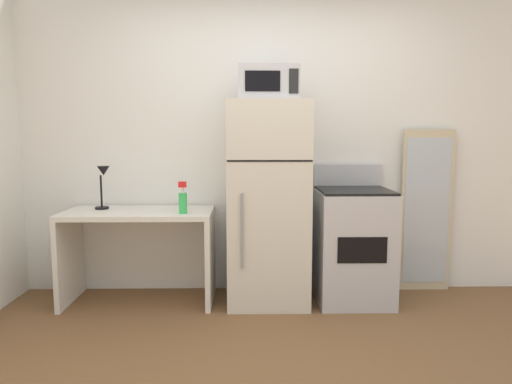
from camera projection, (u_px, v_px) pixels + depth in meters
The scene contains 8 objects.
wall_back_white at pixel (273, 141), 4.09m from camera, with size 5.00×0.10×2.60m, color white.
desk at pixel (139, 238), 3.81m from camera, with size 1.18×0.58×0.75m.
desk_lamp at pixel (103, 180), 3.82m from camera, with size 0.14×0.12×0.35m.
spray_bottle at pixel (183, 201), 3.63m from camera, with size 0.06×0.06×0.25m.
refrigerator at pixel (268, 203), 3.79m from camera, with size 0.64×0.62×1.62m.
microwave at pixel (268, 83), 3.65m from camera, with size 0.46×0.35×0.26m.
oven_range at pixel (353, 244), 3.84m from camera, with size 0.58×0.61×1.10m.
leaning_mirror at pixel (426, 211), 4.08m from camera, with size 0.44×0.03×1.40m.
Camera 1 is at (-0.22, -2.41, 1.36)m, focal length 33.16 mm.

